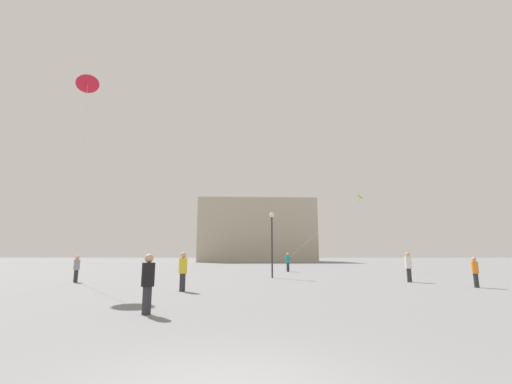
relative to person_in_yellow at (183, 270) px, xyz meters
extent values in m
cylinder|color=#2D2D33|center=(0.00, 0.00, -0.59)|extent=(0.27, 0.27, 0.84)
cylinder|color=yellow|center=(0.00, 0.00, 0.19)|extent=(0.40, 0.40, 0.73)
sphere|color=tan|center=(0.00, 0.00, 0.69)|extent=(0.27, 0.27, 0.27)
cylinder|color=#2D2D33|center=(0.39, -6.27, -0.60)|extent=(0.26, 0.26, 0.80)
cylinder|color=black|center=(0.39, -6.27, 0.15)|extent=(0.38, 0.38, 0.70)
sphere|color=tan|center=(0.39, -6.27, 0.63)|extent=(0.26, 0.26, 0.26)
cylinder|color=#2D2D33|center=(6.35, 18.20, -0.58)|extent=(0.28, 0.28, 0.85)
cylinder|color=teal|center=(6.35, 18.20, 0.21)|extent=(0.41, 0.41, 0.74)
sphere|color=tan|center=(6.35, 18.20, 0.72)|extent=(0.28, 0.28, 0.28)
cylinder|color=#2D2D33|center=(13.10, 5.65, -0.58)|extent=(0.28, 0.28, 0.85)
cylinder|color=white|center=(13.10, 5.65, 0.21)|extent=(0.41, 0.41, 0.74)
sphere|color=tan|center=(13.10, 5.65, 0.72)|extent=(0.28, 0.28, 0.28)
cylinder|color=#2D2D33|center=(15.18, 2.18, -0.64)|extent=(0.24, 0.24, 0.73)
cylinder|color=orange|center=(15.18, 2.18, 0.04)|extent=(0.35, 0.35, 0.63)
sphere|color=tan|center=(15.18, 2.18, 0.47)|extent=(0.24, 0.24, 0.24)
cylinder|color=#2D2D33|center=(-7.94, 5.16, -0.63)|extent=(0.24, 0.24, 0.75)
cylinder|color=gray|center=(-7.94, 5.16, 0.07)|extent=(0.36, 0.36, 0.65)
sphere|color=tan|center=(-7.94, 5.16, 0.52)|extent=(0.24, 0.24, 0.24)
cone|color=red|center=(-7.20, 3.09, 11.39)|extent=(1.86, 1.85, 0.86)
sphere|color=red|center=(-7.22, 2.95, 11.18)|extent=(0.10, 0.10, 0.10)
sphere|color=red|center=(-7.24, 2.81, 10.97)|extent=(0.10, 0.10, 0.10)
sphere|color=red|center=(-7.26, 2.67, 10.76)|extent=(0.10, 0.10, 0.10)
cylinder|color=silver|center=(-7.57, 4.12, 5.84)|extent=(0.76, 2.09, 11.10)
cone|color=#8CD12D|center=(14.28, 19.49, 6.78)|extent=(0.60, 0.73, 0.55)
sphere|color=#8CD12D|center=(14.20, 19.60, 6.57)|extent=(0.10, 0.10, 0.10)
sphere|color=#8CD12D|center=(14.12, 19.72, 6.36)|extent=(0.10, 0.10, 0.10)
sphere|color=#8CD12D|center=(14.05, 19.84, 6.15)|extent=(0.10, 0.10, 0.10)
cylinder|color=silver|center=(10.31, 18.84, 3.54)|extent=(7.94, 1.30, 6.49)
cube|color=#B2A893|center=(2.37, 62.20, 5.80)|extent=(26.27, 16.24, 13.61)
cylinder|color=#2D2D30|center=(4.54, 9.28, 1.26)|extent=(0.12, 0.12, 4.54)
sphere|color=#EAE5C6|center=(4.54, 9.28, 3.68)|extent=(0.36, 0.36, 0.36)
camera|label=1|loc=(3.85, -16.80, 0.77)|focal=24.07mm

